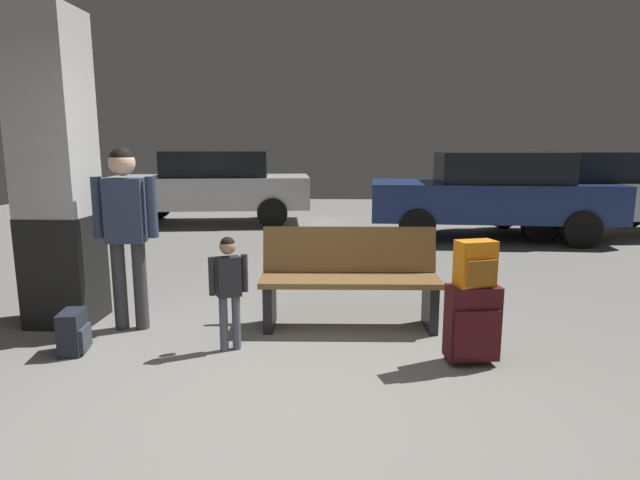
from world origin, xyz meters
The scene contains 11 objects.
ground_plane centered at (0.00, 4.00, -0.05)m, with size 18.00×18.00×0.10m, color gray.
structural_pillar centered at (-2.12, 1.60, 1.38)m, with size 0.57×0.57×2.79m.
bench centered at (0.51, 1.62, 0.44)m, with size 1.62×0.58×0.89m.
suitcase centered at (1.42, 0.81, 0.32)m, with size 0.40×0.27×0.60m.
backpack_bright centered at (1.42, 0.81, 0.77)m, with size 0.31×0.26×0.34m.
child centered at (-0.46, 0.98, 0.57)m, with size 0.29×0.18×0.93m.
adult centered at (-1.45, 1.44, 1.00)m, with size 0.55×0.22×1.62m.
backpack_dark_floor centered at (-1.68, 0.87, 0.17)m, with size 0.23×0.30×0.34m.
parked_car_far centered at (-2.33, 7.90, 0.81)m, with size 4.27×2.18×1.51m.
parked_car_side centered at (5.02, 6.85, 0.81)m, with size 4.25×2.10×1.51m.
parked_car_near centered at (3.03, 6.34, 0.81)m, with size 4.19×1.97×1.51m.
Camera 1 is at (0.46, -2.98, 1.63)m, focal length 29.35 mm.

